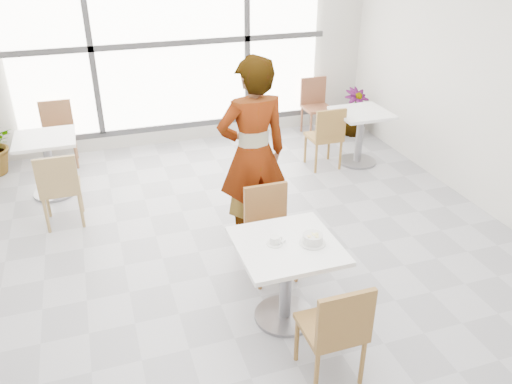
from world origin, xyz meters
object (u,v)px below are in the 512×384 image
object	(u,v)px
coffee_cup	(275,241)
bg_chair_left_near	(59,185)
bg_table_left	(48,158)
bg_chair_right_far	(315,102)
oatmeal_bowl	(313,239)
main_table	(286,267)
bg_chair_right_near	(327,134)
bg_table_right	(360,130)
chair_far	(269,225)
bg_chair_left_far	(58,129)
plant_right	(355,112)
person	(253,154)
chair_near	(337,327)

from	to	relation	value
coffee_cup	bg_chair_left_near	world-z (taller)	bg_chair_left_near
bg_table_left	bg_chair_right_far	world-z (taller)	bg_chair_right_far
oatmeal_bowl	bg_chair_right_far	size ratio (longest dim) A/B	0.24
main_table	bg_chair_right_near	distance (m)	3.10
bg_table_right	bg_chair_right_far	distance (m)	1.27
chair_far	bg_chair_left_far	bearing A→B (deg)	119.90
bg_chair_right_near	plant_right	world-z (taller)	bg_chair_right_near
person	bg_chair_right_near	distance (m)	2.08
person	bg_chair_left_near	distance (m)	2.15
chair_near	bg_chair_right_far	distance (m)	5.08
oatmeal_bowl	bg_table_left	xyz separation A→B (m)	(-2.09, 3.09, -0.31)
bg_table_right	bg_chair_left_far	xyz separation A→B (m)	(-3.92, 1.30, 0.01)
bg_chair_left_far	oatmeal_bowl	bearing A→B (deg)	-63.93
chair_far	bg_table_right	xyz separation A→B (m)	(2.03, 1.98, -0.01)
coffee_cup	person	size ratio (longest dim) A/B	0.08
coffee_cup	chair_near	bearing A→B (deg)	-76.94
bg_chair_left_near	chair_near	bearing A→B (deg)	122.28
bg_table_right	bg_chair_right_near	size ratio (longest dim) A/B	0.86
bg_table_right	coffee_cup	bearing A→B (deg)	-130.11
oatmeal_bowl	bg_chair_left_near	xyz separation A→B (m)	(-1.95, 2.24, -0.29)
oatmeal_bowl	person	bearing A→B (deg)	92.77
main_table	plant_right	xyz separation A→B (m)	(2.59, 3.67, -0.16)
oatmeal_bowl	plant_right	bearing A→B (deg)	57.20
oatmeal_bowl	plant_right	world-z (taller)	oatmeal_bowl
plant_right	bg_chair_right_far	bearing A→B (deg)	153.63
chair_near	bg_chair_left_near	bearing A→B (deg)	-57.72
oatmeal_bowl	bg_table_right	world-z (taller)	oatmeal_bowl
chair_near	bg_chair_left_near	xyz separation A→B (m)	(-1.85, 2.93, 0.00)
chair_near	bg_chair_right_near	bearing A→B (deg)	-114.29
bg_table_left	bg_chair_right_far	bearing A→B (deg)	13.07
chair_far	bg_chair_right_far	world-z (taller)	same
coffee_cup	bg_chair_left_far	bearing A→B (deg)	113.19
bg_table_right	bg_chair_right_near	xyz separation A→B (m)	(-0.52, -0.03, 0.01)
main_table	chair_far	world-z (taller)	chair_far
coffee_cup	bg_table_right	world-z (taller)	coffee_cup
person	bg_table_left	distance (m)	2.73
bg_chair_right_near	bg_chair_right_far	size ratio (longest dim) A/B	1.00
bg_chair_left_near	bg_chair_right_near	distance (m)	3.41
bg_table_right	bg_chair_left_far	world-z (taller)	bg_chair_left_far
person	bg_chair_right_far	bearing A→B (deg)	-127.72
person	bg_chair_right_far	distance (m)	3.33
chair_near	oatmeal_bowl	size ratio (longest dim) A/B	4.14
chair_near	bg_chair_left_far	distance (m)	5.08
coffee_cup	chair_far	bearing A→B (deg)	73.67
plant_right	chair_near	bearing A→B (deg)	-119.63
person	bg_chair_left_near	xyz separation A→B (m)	(-1.89, 0.92, -0.48)
coffee_cup	bg_chair_left_far	xyz separation A→B (m)	(-1.69, 3.95, -0.28)
main_table	bg_chair_left_near	world-z (taller)	bg_chair_left_near
bg_chair_left_far	bg_chair_right_far	world-z (taller)	same
chair_far	bg_table_right	distance (m)	2.84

